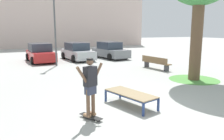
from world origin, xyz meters
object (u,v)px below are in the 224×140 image
at_px(skate_box, 130,94).
at_px(park_bench, 156,62).
at_px(car_silver, 77,52).
at_px(skater, 90,83).
at_px(skateboard, 91,116).
at_px(light_post, 54,12).
at_px(car_red, 40,53).
at_px(car_grey, 110,51).

xyz_separation_m(skate_box, park_bench, (5.09, 5.64, 0.03)).
xyz_separation_m(car_silver, park_bench, (3.42, -6.73, -0.24)).
distance_m(skater, car_silver, 13.30).
xyz_separation_m(skate_box, skateboard, (-1.60, -0.52, -0.34)).
xyz_separation_m(car_silver, light_post, (-2.29, -2.52, 3.13)).
bearing_deg(light_post, skateboard, -95.40).
bearing_deg(skater, skateboard, -65.33).
height_order(skateboard, car_red, car_red).
relative_size(skate_box, car_grey, 0.46).
distance_m(car_silver, park_bench, 7.55).
distance_m(skate_box, car_grey, 13.16).
bearing_deg(light_post, car_grey, 24.26).
relative_size(skate_box, skateboard, 2.51).
xyz_separation_m(car_red, car_grey, (6.16, -0.24, 0.00)).
relative_size(skateboard, skater, 0.48).
bearing_deg(skateboard, skate_box, 18.03).
height_order(skater, light_post, light_post).
distance_m(skateboard, car_red, 13.05).
distance_m(skate_box, skateboard, 1.72).
bearing_deg(light_post, car_red, 106.55).
bearing_deg(light_post, skater, -95.41).
relative_size(skater, car_silver, 0.39).
relative_size(skater, car_grey, 0.39).
relative_size(skate_box, skater, 1.20).
xyz_separation_m(skateboard, park_bench, (6.69, 6.16, 0.37)).
bearing_deg(light_post, park_bench, -36.39).
distance_m(skate_box, car_silver, 12.48).
bearing_deg(light_post, skate_box, -86.38).
distance_m(skate_box, park_bench, 7.60).
bearing_deg(skate_box, car_red, 96.45).
bearing_deg(skater, light_post, 84.59).
height_order(skateboard, park_bench, park_bench).
distance_m(skater, park_bench, 9.12).
distance_m(car_red, light_post, 4.19).
height_order(car_red, car_grey, same).
bearing_deg(skater, car_silver, 75.76).
distance_m(skateboard, car_grey, 14.30).
distance_m(park_bench, light_post, 7.86).
bearing_deg(park_bench, skateboard, -137.35).
xyz_separation_m(car_grey, light_post, (-5.37, -2.42, 3.13)).
height_order(skate_box, light_post, light_post).
bearing_deg(car_grey, park_bench, -87.06).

